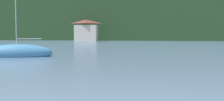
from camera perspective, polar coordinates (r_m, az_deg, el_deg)
The scene contains 3 objects.
wooded_hillside at distance 124.89m, azimuth 12.40°, elevation 5.52°, with size 352.00×64.85×32.73m.
shore_building_westcentral at distance 83.21m, azimuth -5.53°, elevation 4.21°, with size 7.17×3.58×6.66m.
sailboat_mid_3 at distance 32.39m, azimuth -19.61°, elevation -0.46°, with size 8.29×4.19×10.29m.
Camera 1 is at (2.55, 28.54, 2.82)m, focal length 42.97 mm.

